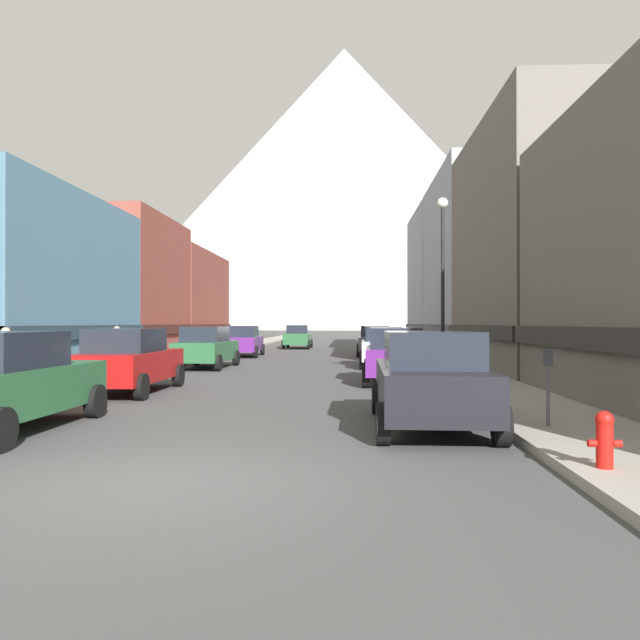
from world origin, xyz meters
TOP-DOWN VIEW (x-y plane):
  - ground_plane at (0.00, 0.00)m, footprint 400.00×400.00m
  - sidewalk_left at (-6.25, 35.00)m, footprint 2.50×100.00m
  - sidewalk_right at (6.25, 35.00)m, footprint 2.50×100.00m
  - storefront_left_2 at (-11.45, 25.19)m, footprint 8.19×8.98m
  - storefront_left_3 at (-11.84, 35.71)m, footprint 8.98×11.70m
  - storefront_right_1 at (11.59, 17.60)m, footprint 8.49×11.72m
  - storefront_right_2 at (12.39, 29.54)m, footprint 10.08×12.05m
  - storefront_right_3 at (11.39, 41.30)m, footprint 8.08×11.13m
  - car_left_0 at (-3.80, 3.22)m, footprint 2.11×4.42m
  - car_left_1 at (-3.80, 9.25)m, footprint 2.08×4.41m
  - car_left_2 at (-3.80, 18.34)m, footprint 2.18×4.46m
  - car_left_3 at (-3.80, 27.24)m, footprint 2.18×4.45m
  - car_right_0 at (3.80, 4.02)m, footprint 2.13×4.43m
  - car_right_1 at (3.80, 12.39)m, footprint 2.24×4.48m
  - car_right_2 at (3.80, 19.47)m, footprint 2.16×4.44m
  - car_right_3 at (3.80, 28.11)m, footprint 2.15×4.44m
  - car_driving_0 at (-1.60, 38.53)m, footprint 2.06×4.40m
  - fire_hydrant_near at (5.45, 0.45)m, footprint 0.40×0.22m
  - parking_meter_near at (5.75, 3.47)m, footprint 0.14×0.10m
  - potted_plant_0 at (-7.00, 19.86)m, footprint 0.64×0.64m
  - potted_plant_1 at (-7.00, 13.61)m, footprint 0.50×0.50m
  - pedestrian_0 at (-6.25, 14.65)m, footprint 0.36×0.36m
  - pedestrian_1 at (-6.25, 7.47)m, footprint 0.36×0.36m
  - pedestrian_2 at (-6.25, 14.61)m, footprint 0.36×0.36m
  - streetlamp_right at (5.35, 12.56)m, footprint 0.36×0.36m
  - mountain_backdrop at (0.08, 260.00)m, footprint 213.30×213.30m

SIDE VIEW (x-z plane):
  - ground_plane at x=0.00m, z-range 0.00..0.00m
  - sidewalk_left at x=-6.25m, z-range 0.00..0.15m
  - sidewalk_right at x=6.25m, z-range 0.00..0.15m
  - potted_plant_1 at x=-7.00m, z-range 0.13..0.91m
  - fire_hydrant_near at x=5.45m, z-range 0.17..0.88m
  - potted_plant_0 at x=-7.00m, z-range 0.17..1.13m
  - pedestrian_2 at x=-6.25m, z-range 0.08..1.70m
  - car_left_0 at x=-3.80m, z-range 0.01..1.79m
  - car_left_1 at x=-3.80m, z-range 0.01..1.79m
  - car_left_2 at x=-3.80m, z-range 0.01..1.79m
  - car_left_3 at x=-3.80m, z-range 0.01..1.79m
  - car_right_0 at x=3.80m, z-range 0.01..1.79m
  - car_right_1 at x=3.80m, z-range 0.01..1.79m
  - car_right_2 at x=3.80m, z-range 0.01..1.79m
  - car_right_3 at x=3.80m, z-range 0.01..1.79m
  - car_driving_0 at x=-1.60m, z-range 0.01..1.79m
  - pedestrian_0 at x=-6.25m, z-range 0.09..1.75m
  - pedestrian_1 at x=-6.25m, z-range 0.09..1.76m
  - parking_meter_near at x=5.75m, z-range 0.35..1.68m
  - storefront_left_3 at x=-11.84m, z-range -0.13..6.88m
  - storefront_left_2 at x=-11.45m, z-range -0.14..7.56m
  - streetlamp_right at x=5.35m, z-range 1.06..6.92m
  - storefront_right_1 at x=11.59m, z-range -0.17..9.75m
  - storefront_right_3 at x=11.39m, z-range -0.17..10.61m
  - storefront_right_2 at x=12.39m, z-range -0.17..10.64m
  - mountain_backdrop at x=0.08m, z-range 0.00..124.26m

